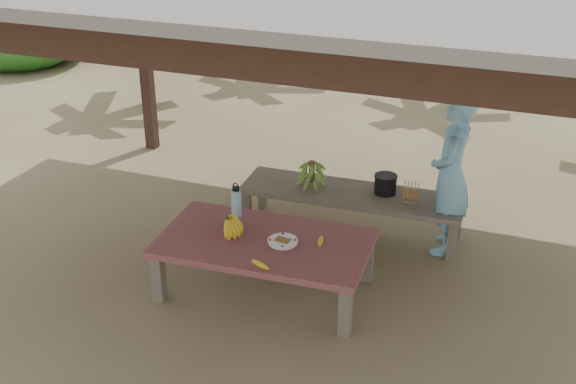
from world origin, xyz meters
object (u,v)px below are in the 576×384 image
at_px(work_table, 265,247).
at_px(cooking_pot, 385,184).
at_px(plate, 283,242).
at_px(ripe_banana_bunch, 227,224).
at_px(water_flask, 236,202).
at_px(bench, 352,197).
at_px(woman, 451,174).

xyz_separation_m(work_table, cooking_pot, (0.72, 1.36, 0.11)).
bearing_deg(plate, work_table, 179.88).
bearing_deg(work_table, cooking_pot, 59.08).
bearing_deg(ripe_banana_bunch, water_flask, 99.58).
relative_size(work_table, water_flask, 5.54).
height_order(bench, plate, plate).
xyz_separation_m(ripe_banana_bunch, plate, (0.52, -0.01, -0.07)).
distance_m(bench, water_flask, 1.28).
xyz_separation_m(work_table, bench, (0.41, 1.27, -0.04)).
bearing_deg(bench, work_table, -110.13).
bearing_deg(bench, plate, -103.11).
height_order(ripe_banana_bunch, woman, woman).
distance_m(plate, woman, 1.76).
bearing_deg(cooking_pot, work_table, -117.91).
bearing_deg(woman, plate, -45.27).
bearing_deg(water_flask, ripe_banana_bunch, -80.42).
height_order(ripe_banana_bunch, plate, ripe_banana_bunch).
xyz_separation_m(bench, plate, (-0.25, -1.27, 0.12)).
xyz_separation_m(ripe_banana_bunch, water_flask, (-0.05, 0.31, 0.06)).
bearing_deg(bench, woman, -1.83).
xyz_separation_m(bench, ripe_banana_bunch, (-0.77, -1.26, 0.19)).
bearing_deg(cooking_pot, woman, -8.15).
bearing_deg(woman, work_table, -49.04).
xyz_separation_m(water_flask, cooking_pot, (1.13, 1.04, -0.10)).
xyz_separation_m(bench, woman, (0.94, 0.01, 0.40)).
height_order(water_flask, woman, woman).
distance_m(work_table, woman, 1.89).
bearing_deg(work_table, water_flask, 138.76).
relative_size(water_flask, woman, 0.21).
relative_size(ripe_banana_bunch, water_flask, 0.82).
height_order(plate, cooking_pot, cooking_pot).
bearing_deg(work_table, plate, -3.13).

